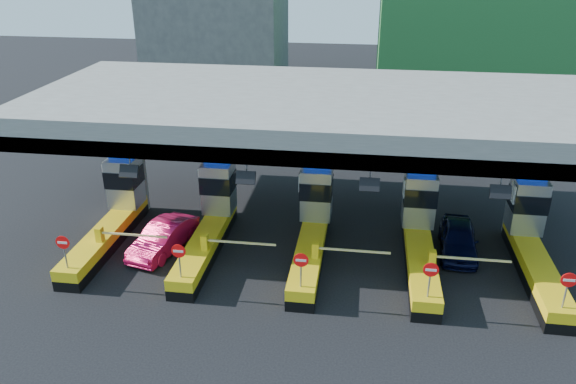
# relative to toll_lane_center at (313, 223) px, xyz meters

# --- Properties ---
(ground) EXTENTS (120.00, 120.00, 0.00)m
(ground) POSITION_rel_toll_lane_center_xyz_m (-0.00, -0.28, -1.40)
(ground) COLOR black
(ground) RESTS_ON ground
(toll_canopy) EXTENTS (28.00, 12.09, 7.00)m
(toll_canopy) POSITION_rel_toll_lane_center_xyz_m (-0.00, 2.59, 4.74)
(toll_canopy) COLOR slate
(toll_canopy) RESTS_ON ground
(toll_lane_far_left) EXTENTS (4.43, 8.00, 4.16)m
(toll_lane_far_left) POSITION_rel_toll_lane_center_xyz_m (-10.00, 0.00, 0.00)
(toll_lane_far_left) COLOR black
(toll_lane_far_left) RESTS_ON ground
(toll_lane_left) EXTENTS (4.43, 8.00, 4.16)m
(toll_lane_left) POSITION_rel_toll_lane_center_xyz_m (-5.00, 0.00, 0.00)
(toll_lane_left) COLOR black
(toll_lane_left) RESTS_ON ground
(toll_lane_center) EXTENTS (4.43, 8.00, 4.16)m
(toll_lane_center) POSITION_rel_toll_lane_center_xyz_m (0.00, 0.00, 0.00)
(toll_lane_center) COLOR black
(toll_lane_center) RESTS_ON ground
(toll_lane_right) EXTENTS (4.43, 8.00, 4.16)m
(toll_lane_right) POSITION_rel_toll_lane_center_xyz_m (5.00, 0.00, 0.00)
(toll_lane_right) COLOR black
(toll_lane_right) RESTS_ON ground
(toll_lane_far_right) EXTENTS (4.43, 8.00, 4.16)m
(toll_lane_far_right) POSITION_rel_toll_lane_center_xyz_m (10.00, 0.00, 0.00)
(toll_lane_far_right) COLOR black
(toll_lane_far_right) RESTS_ON ground
(van) EXTENTS (2.02, 4.38, 1.45)m
(van) POSITION_rel_toll_lane_center_xyz_m (6.91, 0.60, -0.67)
(van) COLOR black
(van) RESTS_ON ground
(red_car) EXTENTS (2.52, 4.55, 1.42)m
(red_car) POSITION_rel_toll_lane_center_xyz_m (-7.07, -1.25, -0.69)
(red_car) COLOR #C60F44
(red_car) RESTS_ON ground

